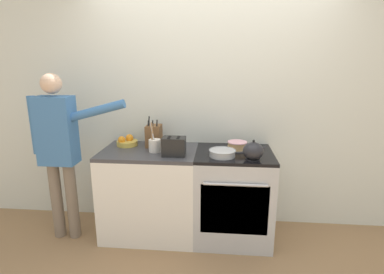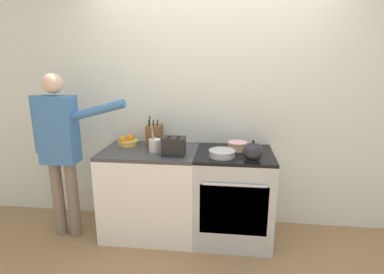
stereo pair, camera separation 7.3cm
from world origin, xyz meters
name	(u,v)px [view 1 (the left image)]	position (x,y,z in m)	size (l,w,h in m)	color
ground_plane	(208,253)	(0.00, 0.00, 0.00)	(16.00, 16.00, 0.00)	#93704C
wall_back	(212,105)	(0.00, 0.67, 1.30)	(8.00, 0.04, 2.60)	silver
counter_cabinet	(151,192)	(-0.60, 0.33, 0.45)	(0.93, 0.65, 0.89)	white
stove_range	(233,195)	(0.23, 0.32, 0.45)	(0.74, 0.68, 0.89)	#B7BABF
layer_cake	(237,146)	(0.26, 0.41, 0.93)	(0.23, 0.23, 0.08)	#4C4C51
tea_kettle	(253,151)	(0.39, 0.13, 0.97)	(0.23, 0.18, 0.18)	#232328
mixing_bowl	(222,153)	(0.12, 0.19, 0.93)	(0.25, 0.25, 0.06)	#B7BABF
knife_block	(154,136)	(-0.58, 0.46, 1.01)	(0.15, 0.17, 0.31)	brown
utensil_crock	(155,145)	(-0.53, 0.27, 0.96)	(0.12, 0.12, 0.30)	silver
fruit_bowl	(127,142)	(-0.87, 0.47, 0.93)	(0.21, 0.21, 0.11)	gold
toaster	(174,146)	(-0.33, 0.18, 0.98)	(0.23, 0.15, 0.18)	black
person_baker	(59,144)	(-1.43, 0.16, 0.98)	(0.93, 0.20, 1.64)	#7A6B5B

